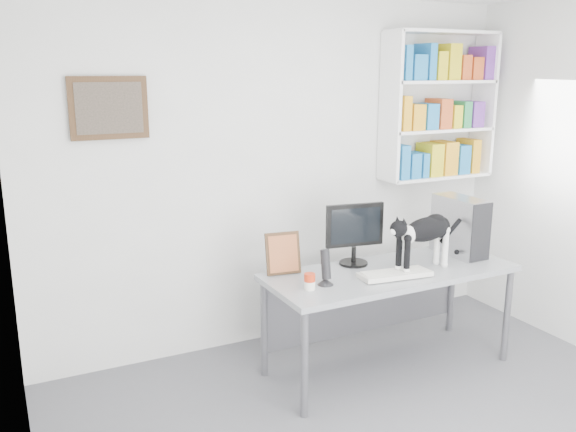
{
  "coord_description": "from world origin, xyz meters",
  "views": [
    {
      "loc": [
        -2.04,
        -2.27,
        2.15
      ],
      "look_at": [
        -0.18,
        1.53,
        1.13
      ],
      "focal_mm": 38.0,
      "sensor_mm": 36.0,
      "label": 1
    }
  ],
  "objects_px": {
    "speaker": "(326,267)",
    "monitor": "(354,234)",
    "bookshelf": "(439,106)",
    "cat": "(424,243)",
    "keyboard": "(395,274)",
    "leaning_print": "(283,252)",
    "soup_can": "(310,282)",
    "pc_tower": "(460,226)",
    "desk": "(389,319)"
  },
  "relations": [
    {
      "from": "pc_tower",
      "to": "speaker",
      "type": "relative_size",
      "value": 1.77
    },
    {
      "from": "leaning_print",
      "to": "monitor",
      "type": "bearing_deg",
      "value": 3.27
    },
    {
      "from": "desk",
      "to": "speaker",
      "type": "bearing_deg",
      "value": -174.64
    },
    {
      "from": "desk",
      "to": "bookshelf",
      "type": "bearing_deg",
      "value": 36.69
    },
    {
      "from": "monitor",
      "to": "leaning_print",
      "type": "relative_size",
      "value": 1.52
    },
    {
      "from": "bookshelf",
      "to": "desk",
      "type": "xyz_separation_m",
      "value": [
        -0.96,
        -0.73,
        -1.47
      ]
    },
    {
      "from": "desk",
      "to": "keyboard",
      "type": "xyz_separation_m",
      "value": [
        -0.06,
        -0.13,
        0.4
      ]
    },
    {
      "from": "bookshelf",
      "to": "cat",
      "type": "relative_size",
      "value": 1.91
    },
    {
      "from": "bookshelf",
      "to": "pc_tower",
      "type": "distance_m",
      "value": 1.11
    },
    {
      "from": "soup_can",
      "to": "desk",
      "type": "bearing_deg",
      "value": 7.46
    },
    {
      "from": "leaning_print",
      "to": "cat",
      "type": "height_order",
      "value": "cat"
    },
    {
      "from": "pc_tower",
      "to": "speaker",
      "type": "bearing_deg",
      "value": -174.27
    },
    {
      "from": "pc_tower",
      "to": "cat",
      "type": "height_order",
      "value": "pc_tower"
    },
    {
      "from": "bookshelf",
      "to": "desk",
      "type": "bearing_deg",
      "value": -142.71
    },
    {
      "from": "pc_tower",
      "to": "cat",
      "type": "xyz_separation_m",
      "value": [
        -0.49,
        -0.19,
        -0.02
      ]
    },
    {
      "from": "monitor",
      "to": "speaker",
      "type": "height_order",
      "value": "monitor"
    },
    {
      "from": "desk",
      "to": "cat",
      "type": "height_order",
      "value": "cat"
    },
    {
      "from": "soup_can",
      "to": "pc_tower",
      "type": "bearing_deg",
      "value": 7.48
    },
    {
      "from": "monitor",
      "to": "speaker",
      "type": "bearing_deg",
      "value": -135.56
    },
    {
      "from": "bookshelf",
      "to": "cat",
      "type": "height_order",
      "value": "bookshelf"
    },
    {
      "from": "keyboard",
      "to": "cat",
      "type": "height_order",
      "value": "cat"
    },
    {
      "from": "leaning_print",
      "to": "soup_can",
      "type": "height_order",
      "value": "leaning_print"
    },
    {
      "from": "pc_tower",
      "to": "speaker",
      "type": "distance_m",
      "value": 1.28
    },
    {
      "from": "monitor",
      "to": "soup_can",
      "type": "relative_size",
      "value": 4.3
    },
    {
      "from": "keyboard",
      "to": "pc_tower",
      "type": "distance_m",
      "value": 0.82
    },
    {
      "from": "monitor",
      "to": "pc_tower",
      "type": "distance_m",
      "value": 0.88
    },
    {
      "from": "desk",
      "to": "soup_can",
      "type": "height_order",
      "value": "soup_can"
    },
    {
      "from": "desk",
      "to": "keyboard",
      "type": "height_order",
      "value": "keyboard"
    },
    {
      "from": "pc_tower",
      "to": "cat",
      "type": "distance_m",
      "value": 0.52
    },
    {
      "from": "keyboard",
      "to": "speaker",
      "type": "height_order",
      "value": "speaker"
    },
    {
      "from": "pc_tower",
      "to": "leaning_print",
      "type": "bearing_deg",
      "value": 171.61
    },
    {
      "from": "bookshelf",
      "to": "desk",
      "type": "distance_m",
      "value": 1.9
    },
    {
      "from": "desk",
      "to": "leaning_print",
      "type": "distance_m",
      "value": 0.94
    },
    {
      "from": "bookshelf",
      "to": "pc_tower",
      "type": "xyz_separation_m",
      "value": [
        -0.27,
        -0.64,
        -0.87
      ]
    },
    {
      "from": "keyboard",
      "to": "cat",
      "type": "relative_size",
      "value": 0.77
    },
    {
      "from": "pc_tower",
      "to": "desk",
      "type": "bearing_deg",
      "value": -173.58
    },
    {
      "from": "desk",
      "to": "pc_tower",
      "type": "bearing_deg",
      "value": 6.9
    },
    {
      "from": "leaning_print",
      "to": "desk",
      "type": "bearing_deg",
      "value": -12.73
    },
    {
      "from": "pc_tower",
      "to": "cat",
      "type": "relative_size",
      "value": 0.69
    },
    {
      "from": "speaker",
      "to": "leaning_print",
      "type": "height_order",
      "value": "leaning_print"
    },
    {
      "from": "pc_tower",
      "to": "soup_can",
      "type": "xyz_separation_m",
      "value": [
        -1.4,
        -0.18,
        -0.17
      ]
    },
    {
      "from": "bookshelf",
      "to": "monitor",
      "type": "bearing_deg",
      "value": -155.97
    },
    {
      "from": "keyboard",
      "to": "pc_tower",
      "type": "xyz_separation_m",
      "value": [
        0.76,
        0.23,
        0.2
      ]
    },
    {
      "from": "keyboard",
      "to": "bookshelf",
      "type": "bearing_deg",
      "value": 47.07
    },
    {
      "from": "speaker",
      "to": "monitor",
      "type": "bearing_deg",
      "value": 28.9
    },
    {
      "from": "bookshelf",
      "to": "leaning_print",
      "type": "bearing_deg",
      "value": -164.75
    },
    {
      "from": "monitor",
      "to": "leaning_print",
      "type": "distance_m",
      "value": 0.56
    },
    {
      "from": "monitor",
      "to": "desk",
      "type": "bearing_deg",
      "value": -44.52
    },
    {
      "from": "bookshelf",
      "to": "soup_can",
      "type": "distance_m",
      "value": 2.13
    },
    {
      "from": "leaning_print",
      "to": "soup_can",
      "type": "relative_size",
      "value": 2.82
    }
  ]
}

